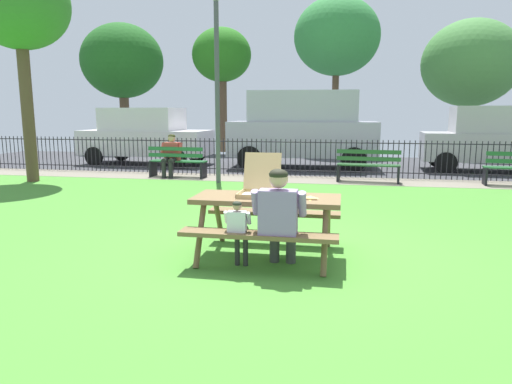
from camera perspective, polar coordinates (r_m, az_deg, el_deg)
The scene contains 21 objects.
ground at distance 7.67m, azimuth 5.18°, elevation -3.84°, with size 28.00×11.27×0.02m, color #488C31.
cobblestone_walkway at distance 12.51m, azimuth 7.40°, elevation 1.46°, with size 28.00×1.40×0.01m, color gray.
street_asphalt at distance 16.31m, azimuth 8.21°, elevation 3.38°, with size 28.00×6.26×0.01m, color #38383D.
picnic_table_foreground at distance 5.73m, azimuth 1.34°, elevation -2.27°, with size 1.81×1.49×0.79m.
pizza_box_open at distance 5.80m, azimuth 0.51°, elevation 0.83°, with size 0.48×0.56×0.52m.
pizza_slice_on_table at distance 5.61m, azimuth 6.69°, elevation -0.73°, with size 0.18×0.27×0.02m.
adult_at_table at distance 5.20m, azimuth 2.89°, elevation -2.85°, with size 0.61×0.59×1.19m.
child_at_table at distance 5.29m, azimuth -2.18°, elevation -4.38°, with size 0.31×0.30×0.82m.
iron_fence_streetside at distance 13.14m, azimuth 7.64°, elevation 4.22°, with size 22.77×0.03×1.05m.
park_bench_left at distance 13.12m, azimuth -9.66°, elevation 3.64°, with size 1.62×0.55×0.85m.
park_bench_center at distance 12.32m, azimuth 13.67°, elevation 3.11°, with size 1.63×0.61×0.85m.
person_on_park_bench at distance 13.18m, azimuth -10.44°, elevation 4.70°, with size 0.61×0.59×1.19m.
lamp_post_walkway at distance 11.91m, azimuth -4.84°, elevation 14.79°, with size 0.28×0.28×4.73m.
tree_near_table at distance 13.66m, azimuth -27.21°, elevation 19.70°, with size 2.46×2.46×5.55m.
parked_car_far_left at distance 16.57m, azimuth -13.50°, elevation 6.82°, with size 4.48×2.08×1.94m.
parked_car_left at distance 15.16m, azimuth 5.80°, elevation 7.92°, with size 4.77×2.22×2.46m.
parked_car_center at distance 15.73m, azimuth 26.91°, elevation 5.90°, with size 3.99×2.02×1.98m.
far_tree_left at distance 23.15m, azimuth -16.17°, elevation 15.19°, with size 3.77×3.77×5.84m.
far_tree_midleft at distance 21.48m, azimuth -4.26°, elevation 16.28°, with size 2.63×2.63×5.50m.
far_tree_center at distance 20.87m, azimuth 9.94°, elevation 18.33°, with size 3.62×3.62×6.58m.
far_tree_midright at distance 21.30m, azimuth 24.95°, elevation 14.17°, with size 3.86×3.86×5.49m.
Camera 1 is at (0.70, -5.79, 1.80)m, focal length 32.43 mm.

